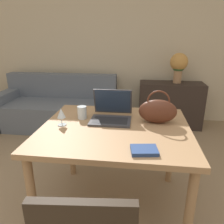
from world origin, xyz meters
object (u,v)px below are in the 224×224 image
object	(u,v)px
couch	(58,109)
drinking_glass	(82,112)
laptop	(112,112)
handbag	(158,111)
flower_vase	(179,64)
wine_glass	(61,114)

from	to	relation	value
couch	drinking_glass	bearing A→B (deg)	-61.79
couch	laptop	xyz separation A→B (m)	(1.12, -1.60, 0.56)
laptop	drinking_glass	world-z (taller)	laptop
laptop	handbag	world-z (taller)	handbag
laptop	drinking_glass	distance (m)	0.25
drinking_glass	flower_vase	xyz separation A→B (m)	(1.06, 1.84, 0.19)
drinking_glass	flower_vase	size ratio (longest dim) A/B	0.23
drinking_glass	handbag	size ratio (longest dim) A/B	0.35
wine_glass	handbag	xyz separation A→B (m)	(0.75, 0.15, 0.01)
wine_glass	flower_vase	xyz separation A→B (m)	(1.18, 2.00, 0.15)
couch	laptop	size ratio (longest dim) A/B	5.78
couch	flower_vase	size ratio (longest dim) A/B	4.13
laptop	wine_glass	bearing A→B (deg)	-152.94
laptop	flower_vase	xyz separation A→B (m)	(0.81, 1.81, 0.18)
wine_glass	flower_vase	world-z (taller)	flower_vase
wine_glass	handbag	world-z (taller)	handbag
couch	flower_vase	xyz separation A→B (m)	(1.93, 0.21, 0.74)
drinking_glass	couch	bearing A→B (deg)	118.21
wine_glass	flower_vase	bearing A→B (deg)	59.35
drinking_glass	flower_vase	world-z (taller)	flower_vase
wine_glass	laptop	bearing A→B (deg)	27.06
drinking_glass	wine_glass	bearing A→B (deg)	-126.70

